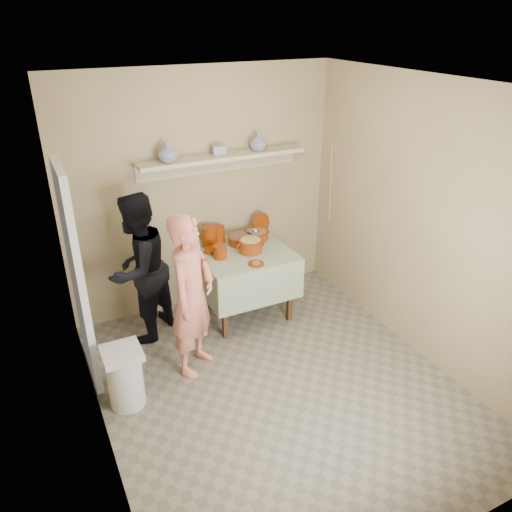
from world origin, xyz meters
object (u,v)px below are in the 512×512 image
person_cook (192,296)px  trash_bin (125,377)px  cazuela_rice (250,245)px  serving_table (243,260)px  person_helper (138,269)px

person_cook → trash_bin: size_ratio=2.77×
cazuela_rice → serving_table: bearing=129.8°
person_helper → serving_table: (1.11, -0.04, -0.13)m
serving_table → cazuela_rice: 0.22m
person_helper → cazuela_rice: (1.17, -0.11, 0.07)m
cazuela_rice → person_helper: bearing=174.5°
person_helper → trash_bin: (-0.41, -0.94, -0.49)m
serving_table → trash_bin: serving_table is taller
person_helper → cazuela_rice: 1.18m
person_helper → serving_table: size_ratio=1.60×
person_cook → trash_bin: (-0.71, -0.22, -0.49)m
person_cook → cazuela_rice: 1.07m
trash_bin → person_helper: bearing=66.6°
serving_table → person_cook: bearing=-139.8°
serving_table → trash_bin: size_ratio=1.74×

